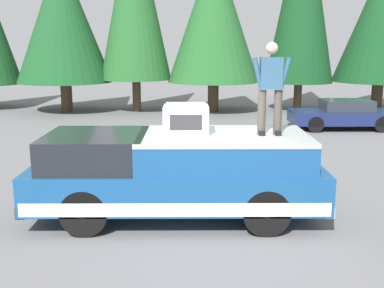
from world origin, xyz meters
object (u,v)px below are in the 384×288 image
at_px(person_on_truck_bed, 271,86).
at_px(parked_car_navy, 344,115).
at_px(compressor_unit, 186,119).
at_px(pickup_truck, 177,174).

distance_m(person_on_truck_bed, parked_car_navy, 10.89).
bearing_deg(parked_car_navy, compressor_unit, 147.24).
distance_m(compressor_unit, person_on_truck_bed, 1.68).
xyz_separation_m(compressor_unit, person_on_truck_bed, (-0.12, -1.55, 0.62)).
bearing_deg(parked_car_navy, person_on_truck_bed, 154.58).
xyz_separation_m(pickup_truck, parked_car_navy, (9.63, -6.33, -0.29)).
height_order(pickup_truck, person_on_truck_bed, person_on_truck_bed).
height_order(pickup_truck, compressor_unit, compressor_unit).
relative_size(compressor_unit, person_on_truck_bed, 0.50).
xyz_separation_m(pickup_truck, compressor_unit, (0.07, -0.18, 1.05)).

